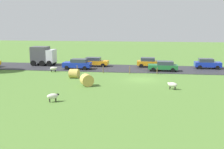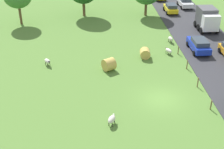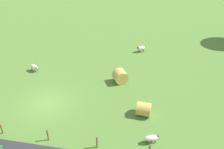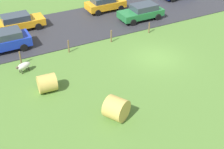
{
  "view_description": "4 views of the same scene",
  "coord_description": "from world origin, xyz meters",
  "px_view_note": "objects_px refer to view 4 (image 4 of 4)",
  "views": [
    {
      "loc": [
        -36.61,
        -1.19,
        7.33
      ],
      "look_at": [
        -4.08,
        3.46,
        1.34
      ],
      "focal_mm": 44.87,
      "sensor_mm": 36.0,
      "label": 1
    },
    {
      "loc": [
        -6.65,
        -25.21,
        17.22
      ],
      "look_at": [
        -4.66,
        3.38,
        1.07
      ],
      "focal_mm": 49.99,
      "sensor_mm": 36.0,
      "label": 2
    },
    {
      "loc": [
        16.8,
        9.49,
        15.44
      ],
      "look_at": [
        -4.48,
        5.56,
        1.07
      ],
      "focal_mm": 39.86,
      "sensor_mm": 36.0,
      "label": 3
    },
    {
      "loc": [
        -17.29,
        13.26,
        12.65
      ],
      "look_at": [
        -1.94,
        5.16,
        1.11
      ],
      "focal_mm": 48.93,
      "sensor_mm": 36.0,
      "label": 4
    }
  ],
  "objects_px": {
    "hay_bale_0": "(116,108)",
    "car_4": "(19,22)",
    "sheep_1": "(23,66)",
    "car_1": "(105,3)",
    "hay_bale_1": "(47,83)",
    "car_3": "(3,41)",
    "car_2": "(142,12)"
  },
  "relations": [
    {
      "from": "sheep_1",
      "to": "car_2",
      "type": "xyz_separation_m",
      "value": [
        4.17,
        -13.12,
        0.37
      ]
    },
    {
      "from": "hay_bale_1",
      "to": "car_1",
      "type": "distance_m",
      "value": 14.96
    },
    {
      "from": "hay_bale_1",
      "to": "car_3",
      "type": "relative_size",
      "value": 0.27
    },
    {
      "from": "car_1",
      "to": "car_2",
      "type": "bearing_deg",
      "value": -149.23
    },
    {
      "from": "car_1",
      "to": "car_2",
      "type": "relative_size",
      "value": 0.93
    },
    {
      "from": "hay_bale_0",
      "to": "sheep_1",
      "type": "bearing_deg",
      "value": 25.4
    },
    {
      "from": "car_2",
      "to": "car_1",
      "type": "bearing_deg",
      "value": 30.77
    },
    {
      "from": "car_4",
      "to": "car_3",
      "type": "bearing_deg",
      "value": 148.54
    },
    {
      "from": "car_4",
      "to": "car_1",
      "type": "bearing_deg",
      "value": -87.26
    },
    {
      "from": "sheep_1",
      "to": "car_2",
      "type": "bearing_deg",
      "value": -72.38
    },
    {
      "from": "hay_bale_1",
      "to": "car_3",
      "type": "bearing_deg",
      "value": 11.28
    },
    {
      "from": "car_3",
      "to": "car_4",
      "type": "relative_size",
      "value": 1.0
    },
    {
      "from": "sheep_1",
      "to": "car_4",
      "type": "height_order",
      "value": "car_4"
    },
    {
      "from": "sheep_1",
      "to": "car_1",
      "type": "distance_m",
      "value": 13.47
    },
    {
      "from": "hay_bale_0",
      "to": "car_1",
      "type": "bearing_deg",
      "value": -24.42
    },
    {
      "from": "hay_bale_1",
      "to": "car_4",
      "type": "distance_m",
      "value": 10.68
    },
    {
      "from": "sheep_1",
      "to": "car_4",
      "type": "relative_size",
      "value": 0.28
    },
    {
      "from": "hay_bale_0",
      "to": "car_4",
      "type": "distance_m",
      "value": 15.47
    },
    {
      "from": "car_4",
      "to": "hay_bale_1",
      "type": "bearing_deg",
      "value": 176.39
    },
    {
      "from": "car_2",
      "to": "car_4",
      "type": "relative_size",
      "value": 1.0
    },
    {
      "from": "sheep_1",
      "to": "hay_bale_1",
      "type": "height_order",
      "value": "hay_bale_1"
    },
    {
      "from": "hay_bale_1",
      "to": "car_4",
      "type": "height_order",
      "value": "car_4"
    },
    {
      "from": "sheep_1",
      "to": "car_3",
      "type": "distance_m",
      "value": 4.13
    },
    {
      "from": "sheep_1",
      "to": "hay_bale_1",
      "type": "relative_size",
      "value": 1.03
    },
    {
      "from": "hay_bale_0",
      "to": "car_4",
      "type": "relative_size",
      "value": 0.31
    },
    {
      "from": "car_1",
      "to": "car_3",
      "type": "distance_m",
      "value": 12.1
    },
    {
      "from": "car_1",
      "to": "car_3",
      "type": "xyz_separation_m",
      "value": [
        -3.9,
        11.45,
        0.04
      ]
    },
    {
      "from": "hay_bale_1",
      "to": "sheep_1",
      "type": "bearing_deg",
      "value": 15.03
    },
    {
      "from": "car_1",
      "to": "car_4",
      "type": "bearing_deg",
      "value": 92.74
    },
    {
      "from": "sheep_1",
      "to": "hay_bale_0",
      "type": "bearing_deg",
      "value": -154.6
    },
    {
      "from": "sheep_1",
      "to": "car_1",
      "type": "xyz_separation_m",
      "value": [
        7.96,
        -10.86,
        0.39
      ]
    },
    {
      "from": "car_2",
      "to": "car_3",
      "type": "height_order",
      "value": "car_3"
    }
  ]
}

